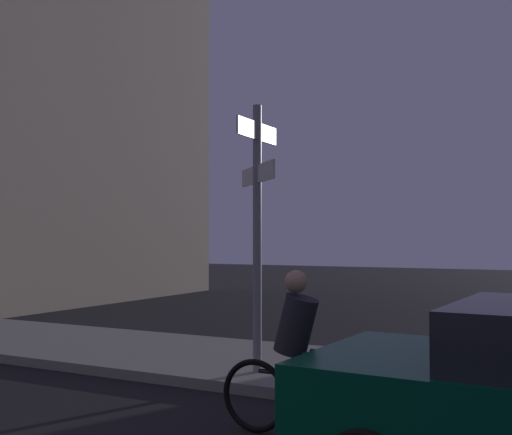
{
  "coord_description": "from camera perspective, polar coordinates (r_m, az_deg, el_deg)",
  "views": [
    {
      "loc": [
        4.58,
        -1.35,
        1.91
      ],
      "look_at": [
        0.66,
        6.16,
        2.2
      ],
      "focal_mm": 43.52,
      "sensor_mm": 36.0,
      "label": 1
    }
  ],
  "objects": [
    {
      "name": "signpost",
      "position": [
        8.32,
        0.12,
        0.12
      ],
      "size": [
        1.0,
        1.11,
        3.58
      ],
      "color": "gray",
      "rests_on": "sidewalk_kerb"
    },
    {
      "name": "cyclist",
      "position": [
        6.07,
        4.14,
        -13.01
      ],
      "size": [
        1.82,
        0.33,
        1.61
      ],
      "color": "black",
      "rests_on": "ground_plane"
    },
    {
      "name": "building_left_block",
      "position": [
        23.82,
        -21.96,
        13.85
      ],
      "size": [
        10.35,
        9.97,
        16.72
      ],
      "color": "slate",
      "rests_on": "ground_plane"
    },
    {
      "name": "sidewalk_kerb",
      "position": [
        9.54,
        -1.74,
        -13.11
      ],
      "size": [
        40.0,
        2.98,
        0.14
      ],
      "primitive_type": "cube",
      "color": "gray",
      "rests_on": "ground_plane"
    }
  ]
}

